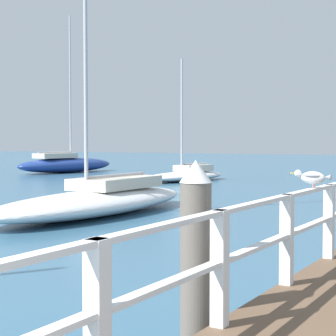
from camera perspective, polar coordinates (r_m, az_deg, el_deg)
name	(u,v)px	position (r m, az deg, el deg)	size (l,w,h in m)	color
dock_piling_near	(196,257)	(5.33, 2.67, -8.58)	(0.29, 0.29, 1.75)	#6B6056
seagull_foreground	(312,177)	(7.18, 13.69, -0.84)	(0.48, 0.19, 0.21)	white
boat_1	(97,200)	(15.58, -6.81, -3.04)	(2.38, 7.63, 8.82)	white
boat_4	(186,175)	(28.33, 1.76, -0.64)	(2.78, 5.51, 5.77)	white
boat_5	(66,164)	(36.35, -9.82, 0.37)	(3.26, 7.23, 9.49)	navy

